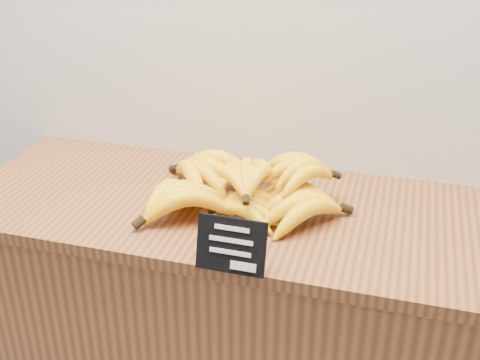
% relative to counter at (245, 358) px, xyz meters
% --- Properties ---
extents(counter, '(1.42, 0.50, 0.90)m').
position_rel_counter_xyz_m(counter, '(0.00, 0.00, 0.00)').
color(counter, '#9A5A31').
rests_on(counter, ground).
extents(counter_top, '(1.39, 0.54, 0.03)m').
position_rel_counter_xyz_m(counter_top, '(0.00, 0.00, 0.47)').
color(counter_top, brown).
rests_on(counter_top, counter).
extents(chalkboard_sign, '(0.14, 0.03, 0.11)m').
position_rel_counter_xyz_m(chalkboard_sign, '(0.04, -0.26, 0.53)').
color(chalkboard_sign, black).
rests_on(chalkboard_sign, counter_top).
extents(banana_pile, '(0.52, 0.39, 0.11)m').
position_rel_counter_xyz_m(banana_pile, '(-0.01, 0.00, 0.52)').
color(banana_pile, yellow).
rests_on(banana_pile, counter_top).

